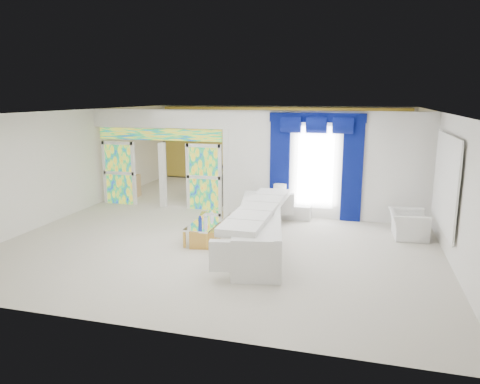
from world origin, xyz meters
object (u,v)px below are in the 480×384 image
(white_sofa, at_px, (260,228))
(armchair, at_px, (408,224))
(coffee_table, at_px, (208,229))
(grand_piano, at_px, (223,182))
(console_table, at_px, (290,212))

(white_sofa, distance_m, armchair, 3.71)
(white_sofa, bearing_deg, armchair, 14.21)
(coffee_table, distance_m, armchair, 4.88)
(grand_piano, bearing_deg, console_table, -27.48)
(white_sofa, bearing_deg, grand_piano, 105.14)
(white_sofa, bearing_deg, coffee_table, 156.44)
(white_sofa, bearing_deg, console_table, 72.04)
(white_sofa, relative_size, coffee_table, 2.37)
(white_sofa, relative_size, armchair, 4.39)
(white_sofa, distance_m, grand_piano, 5.56)
(coffee_table, xyz_separation_m, grand_piano, (-1.10, 4.69, 0.25))
(armchair, bearing_deg, white_sofa, 111.64)
(white_sofa, height_order, console_table, white_sofa)
(coffee_table, relative_size, console_table, 1.57)
(console_table, bearing_deg, grand_piano, 138.25)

